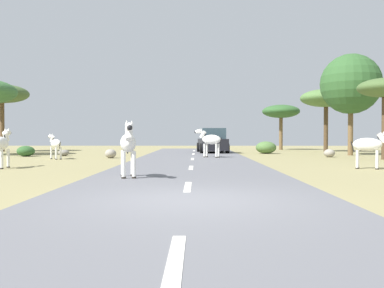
{
  "coord_description": "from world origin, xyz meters",
  "views": [
    {
      "loc": [
        0.14,
        -8.16,
        1.27
      ],
      "look_at": [
        -0.05,
        9.34,
        0.92
      ],
      "focal_mm": 40.12,
      "sensor_mm": 36.0,
      "label": 1
    }
  ],
  "objects_px": {
    "tree_3": "(2,94)",
    "rock_2": "(64,153)",
    "bush_1": "(266,147)",
    "zebra_4": "(210,140)",
    "tree_1": "(326,99)",
    "zebra_2": "(370,145)",
    "tree_5": "(281,112)",
    "tree_6": "(351,84)",
    "bush_2": "(26,151)",
    "rock_4": "(111,154)",
    "zebra_1": "(2,144)",
    "rock_1": "(329,153)",
    "zebra_0": "(128,144)",
    "car_0": "(212,141)",
    "zebra_3": "(55,144)"
  },
  "relations": [
    {
      "from": "tree_5",
      "to": "bush_1",
      "type": "xyz_separation_m",
      "value": [
        -2.6,
        -7.99,
        -2.94
      ]
    },
    {
      "from": "zebra_1",
      "to": "car_0",
      "type": "distance_m",
      "value": 16.79
    },
    {
      "from": "bush_1",
      "to": "zebra_4",
      "type": "bearing_deg",
      "value": -123.63
    },
    {
      "from": "zebra_3",
      "to": "bush_1",
      "type": "bearing_deg",
      "value": -12.35
    },
    {
      "from": "tree_1",
      "to": "zebra_4",
      "type": "bearing_deg",
      "value": -134.12
    },
    {
      "from": "zebra_0",
      "to": "tree_6",
      "type": "distance_m",
      "value": 19.51
    },
    {
      "from": "zebra_2",
      "to": "tree_3",
      "type": "relative_size",
      "value": 0.29
    },
    {
      "from": "zebra_3",
      "to": "zebra_2",
      "type": "bearing_deg",
      "value": -67.48
    },
    {
      "from": "zebra_2",
      "to": "rock_2",
      "type": "bearing_deg",
      "value": -100.32
    },
    {
      "from": "tree_3",
      "to": "zebra_1",
      "type": "bearing_deg",
      "value": -65.52
    },
    {
      "from": "tree_3",
      "to": "bush_1",
      "type": "height_order",
      "value": "tree_3"
    },
    {
      "from": "rock_1",
      "to": "zebra_3",
      "type": "bearing_deg",
      "value": -171.44
    },
    {
      "from": "tree_5",
      "to": "tree_6",
      "type": "bearing_deg",
      "value": -77.36
    },
    {
      "from": "zebra_3",
      "to": "tree_3",
      "type": "height_order",
      "value": "tree_3"
    },
    {
      "from": "tree_1",
      "to": "bush_1",
      "type": "height_order",
      "value": "tree_1"
    },
    {
      "from": "zebra_4",
      "to": "car_0",
      "type": "height_order",
      "value": "car_0"
    },
    {
      "from": "car_0",
      "to": "bush_1",
      "type": "height_order",
      "value": "car_0"
    },
    {
      "from": "zebra_2",
      "to": "bush_1",
      "type": "distance_m",
      "value": 13.92
    },
    {
      "from": "bush_2",
      "to": "rock_1",
      "type": "bearing_deg",
      "value": -2.12
    },
    {
      "from": "car_0",
      "to": "tree_3",
      "type": "xyz_separation_m",
      "value": [
        -16.53,
        2.88,
        3.68
      ]
    },
    {
      "from": "tree_3",
      "to": "rock_2",
      "type": "bearing_deg",
      "value": -45.66
    },
    {
      "from": "car_0",
      "to": "tree_5",
      "type": "distance_m",
      "value": 9.9
    },
    {
      "from": "tree_3",
      "to": "tree_5",
      "type": "relative_size",
      "value": 1.33
    },
    {
      "from": "zebra_1",
      "to": "tree_3",
      "type": "height_order",
      "value": "tree_3"
    },
    {
      "from": "rock_2",
      "to": "zebra_3",
      "type": "bearing_deg",
      "value": -79.44
    },
    {
      "from": "zebra_1",
      "to": "tree_1",
      "type": "bearing_deg",
      "value": 38.4
    },
    {
      "from": "zebra_0",
      "to": "tree_3",
      "type": "relative_size",
      "value": 0.33
    },
    {
      "from": "zebra_4",
      "to": "car_0",
      "type": "relative_size",
      "value": 0.37
    },
    {
      "from": "zebra_4",
      "to": "rock_4",
      "type": "xyz_separation_m",
      "value": [
        -5.58,
        0.15,
        -0.77
      ]
    },
    {
      "from": "zebra_0",
      "to": "tree_1",
      "type": "height_order",
      "value": "tree_1"
    },
    {
      "from": "zebra_0",
      "to": "rock_2",
      "type": "height_order",
      "value": "zebra_0"
    },
    {
      "from": "zebra_1",
      "to": "tree_6",
      "type": "height_order",
      "value": "tree_6"
    },
    {
      "from": "tree_6",
      "to": "zebra_0",
      "type": "bearing_deg",
      "value": -128.02
    },
    {
      "from": "zebra_0",
      "to": "bush_2",
      "type": "height_order",
      "value": "zebra_0"
    },
    {
      "from": "bush_1",
      "to": "tree_6",
      "type": "bearing_deg",
      "value": -27.3
    },
    {
      "from": "zebra_2",
      "to": "bush_1",
      "type": "relative_size",
      "value": 1.07
    },
    {
      "from": "zebra_2",
      "to": "tree_6",
      "type": "relative_size",
      "value": 0.24
    },
    {
      "from": "zebra_0",
      "to": "zebra_1",
      "type": "distance_m",
      "value": 6.92
    },
    {
      "from": "tree_5",
      "to": "rock_1",
      "type": "relative_size",
      "value": 6.28
    },
    {
      "from": "zebra_0",
      "to": "bush_1",
      "type": "height_order",
      "value": "zebra_0"
    },
    {
      "from": "zebra_4",
      "to": "zebra_2",
      "type": "bearing_deg",
      "value": -113.62
    },
    {
      "from": "tree_5",
      "to": "bush_1",
      "type": "relative_size",
      "value": 2.79
    },
    {
      "from": "zebra_1",
      "to": "rock_4",
      "type": "distance_m",
      "value": 8.01
    },
    {
      "from": "bush_1",
      "to": "car_0",
      "type": "bearing_deg",
      "value": 167.87
    },
    {
      "from": "tree_1",
      "to": "tree_5",
      "type": "distance_m",
      "value": 5.31
    },
    {
      "from": "zebra_4",
      "to": "tree_1",
      "type": "distance_m",
      "value": 13.76
    },
    {
      "from": "zebra_1",
      "to": "zebra_4",
      "type": "height_order",
      "value": "zebra_4"
    },
    {
      "from": "bush_2",
      "to": "rock_4",
      "type": "height_order",
      "value": "bush_2"
    },
    {
      "from": "tree_5",
      "to": "bush_1",
      "type": "bearing_deg",
      "value": -108.06
    },
    {
      "from": "tree_6",
      "to": "bush_2",
      "type": "height_order",
      "value": "tree_6"
    }
  ]
}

